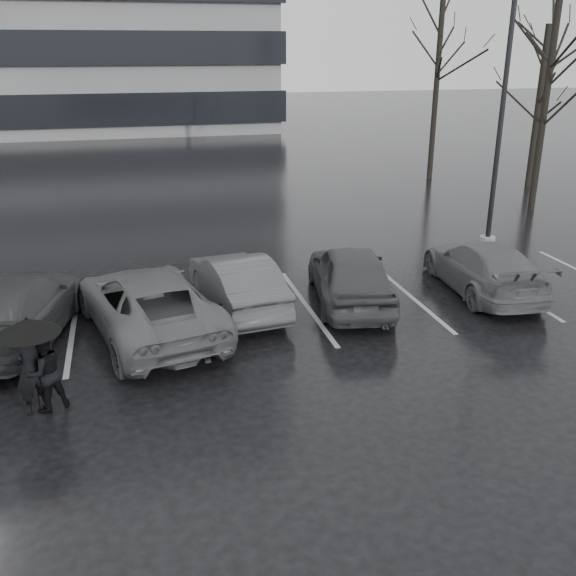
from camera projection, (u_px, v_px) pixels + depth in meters
The scene contains 14 objects.
ground at pixel (311, 351), 13.66m from camera, with size 160.00×160.00×0.00m, color black.
car_main at pixel (350, 274), 16.01m from camera, with size 1.78×4.41×1.50m, color black.
car_west_a at pixel (237, 282), 15.67m from camera, with size 1.46×4.18×1.38m, color #2D2E30.
car_west_b at pixel (149, 303), 14.29m from camera, with size 2.41×5.22×1.45m, color #444446.
car_west_c at pixel (16, 307), 14.03m from camera, with size 2.05×5.04×1.46m, color black.
car_east at pixel (483, 267), 16.82m from camera, with size 1.88×4.61×1.34m, color #444446.
pedestrian_left at pixel (31, 370), 11.12m from camera, with size 0.60×0.40×1.66m, color black.
pedestrian_right at pixel (45, 372), 11.23m from camera, with size 0.72×0.56×1.48m, color black.
umbrella at pixel (27, 326), 10.80m from camera, with size 1.08×1.08×1.83m.
lamp_post at pixel (502, 113), 19.79m from camera, with size 0.50×0.50×9.11m.
stall_stripes at pixel (252, 311), 15.74m from camera, with size 19.72×5.00×0.00m.
tree_east at pixel (545, 106), 24.08m from camera, with size 0.26×0.26×8.00m, color black.
tree_ne at pixel (538, 109), 28.46m from camera, with size 0.26×0.26×7.00m, color black.
tree_north at pixel (436, 88), 30.11m from camera, with size 0.26×0.26×8.50m, color black.
Camera 1 is at (-3.52, -11.80, 6.08)m, focal length 40.00 mm.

